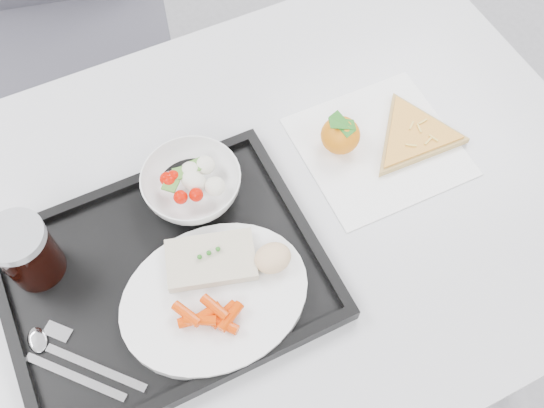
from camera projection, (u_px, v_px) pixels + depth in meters
room at (481, 40)px, 0.24m from camera, size 6.04×7.04×2.84m
table at (243, 237)px, 1.00m from camera, size 1.20×0.80×0.75m
chair at (68, 4)px, 1.47m from camera, size 0.51×0.51×0.93m
tray at (164, 278)px, 0.88m from camera, size 0.45×0.35×0.03m
dinner_plate at (215, 297)px, 0.85m from camera, size 0.27×0.27×0.02m
fish_fillet at (211, 260)px, 0.86m from camera, size 0.14×0.11×0.02m
bread_roll at (273, 258)px, 0.85m from camera, size 0.06×0.05×0.03m
salad_bowl at (192, 184)px, 0.92m from camera, size 0.15×0.15×0.05m
cola_glass at (26, 251)px, 0.83m from camera, size 0.08×0.08×0.11m
cutlery at (67, 358)px, 0.81m from camera, size 0.14×0.15×0.01m
napkin at (378, 146)px, 1.00m from camera, size 0.25×0.24×0.00m
tangerine at (340, 135)px, 0.97m from camera, size 0.07×0.07×0.07m
pizza_slice at (414, 135)px, 1.00m from camera, size 0.27×0.27×0.02m
carrot_pile at (210, 316)px, 0.81m from camera, size 0.09×0.08×0.02m
salad_contents at (193, 179)px, 0.92m from camera, size 0.09×0.07×0.03m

